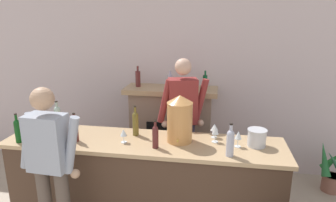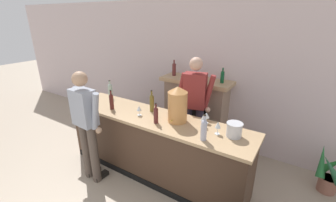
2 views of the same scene
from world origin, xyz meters
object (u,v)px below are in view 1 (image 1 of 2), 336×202
(wine_bottle_chardonnay_pale, at_px, (155,136))
(wine_glass_mid_counter, at_px, (215,131))
(person_bartender, at_px, (182,121))
(copper_dispenser, at_px, (180,119))
(wine_bottle_cabernet_heavy, at_px, (75,129))
(potted_plant_corner, at_px, (333,170))
(wine_bottle_rose_blush, at_px, (135,122))
(wine_bottle_merlot_tall, at_px, (230,142))
(fireplace_stone, at_px, (171,130))
(wine_bottle_burgundy_dark, at_px, (58,116))
(wine_glass_near_bucket, at_px, (238,136))
(person_customer, at_px, (51,168))
(wine_glass_back_row, at_px, (124,133))
(wine_glass_by_dispenser, at_px, (214,128))
(ice_bucket_steel, at_px, (257,138))
(wine_bottle_port_short, at_px, (18,130))

(wine_bottle_chardonnay_pale, height_order, wine_glass_mid_counter, wine_bottle_chardonnay_pale)
(person_bartender, relative_size, copper_dispenser, 3.55)
(wine_bottle_cabernet_heavy, distance_m, wine_glass_mid_counter, 1.52)
(potted_plant_corner, distance_m, wine_bottle_chardonnay_pale, 2.65)
(person_bartender, height_order, wine_bottle_rose_blush, person_bartender)
(wine_glass_mid_counter, bearing_deg, wine_bottle_merlot_tall, -65.12)
(fireplace_stone, height_order, wine_bottle_rose_blush, fireplace_stone)
(wine_bottle_chardonnay_pale, bearing_deg, potted_plant_corner, 27.89)
(person_bartender, bearing_deg, wine_bottle_cabernet_heavy, -143.32)
(wine_bottle_burgundy_dark, relative_size, wine_glass_near_bucket, 1.93)
(person_customer, distance_m, wine_bottle_burgundy_dark, 0.97)
(person_customer, distance_m, wine_glass_back_row, 0.80)
(person_customer, bearing_deg, fireplace_stone, 65.21)
(fireplace_stone, xyz_separation_m, person_bartender, (0.24, -0.56, 0.35))
(person_bartender, height_order, wine_bottle_merlot_tall, person_bartender)
(wine_bottle_merlot_tall, height_order, wine_bottle_chardonnay_pale, wine_bottle_merlot_tall)
(wine_bottle_merlot_tall, bearing_deg, person_bartender, 122.40)
(copper_dispenser, xyz_separation_m, wine_bottle_burgundy_dark, (-1.52, 0.18, -0.11))
(person_customer, relative_size, wine_bottle_cabernet_heavy, 5.42)
(wine_bottle_merlot_tall, relative_size, wine_glass_by_dispenser, 2.07)
(copper_dispenser, height_order, ice_bucket_steel, copper_dispenser)
(wine_bottle_chardonnay_pale, relative_size, wine_glass_back_row, 1.96)
(person_customer, bearing_deg, potted_plant_corner, 27.82)
(person_bartender, relative_size, wine_glass_mid_counter, 9.86)
(wine_glass_back_row, bearing_deg, wine_bottle_port_short, -171.09)
(wine_glass_near_bucket, bearing_deg, ice_bucket_steel, 15.51)
(wine_glass_by_dispenser, bearing_deg, wine_bottle_rose_blush, -175.49)
(wine_bottle_rose_blush, xyz_separation_m, wine_bottle_burgundy_dark, (-1.00, 0.09, -0.00))
(wine_bottle_rose_blush, relative_size, wine_glass_by_dispenser, 2.16)
(fireplace_stone, distance_m, wine_glass_near_bucket, 1.59)
(wine_glass_back_row, height_order, wine_glass_mid_counter, wine_glass_mid_counter)
(person_bartender, distance_m, wine_bottle_cabernet_heavy, 1.35)
(potted_plant_corner, bearing_deg, wine_bottle_chardonnay_pale, -152.11)
(person_bartender, height_order, wine_bottle_cabernet_heavy, person_bartender)
(wine_bottle_merlot_tall, bearing_deg, wine_bottle_burgundy_dark, 167.44)
(ice_bucket_steel, relative_size, wine_glass_back_row, 1.33)
(copper_dispenser, bearing_deg, wine_glass_by_dispenser, 23.79)
(potted_plant_corner, bearing_deg, copper_dispenser, -154.16)
(person_customer, height_order, wine_glass_near_bucket, person_customer)
(potted_plant_corner, height_order, wine_glass_mid_counter, wine_glass_mid_counter)
(copper_dispenser, bearing_deg, person_bartender, 93.73)
(wine_bottle_chardonnay_pale, xyz_separation_m, wine_bottle_port_short, (-1.49, -0.10, 0.01))
(wine_bottle_rose_blush, height_order, wine_glass_by_dispenser, wine_bottle_rose_blush)
(copper_dispenser, xyz_separation_m, wine_glass_near_bucket, (0.62, -0.05, -0.14))
(copper_dispenser, bearing_deg, ice_bucket_steel, 0.46)
(copper_dispenser, bearing_deg, wine_bottle_merlot_tall, -27.55)
(potted_plant_corner, relative_size, wine_bottle_cabernet_heavy, 2.21)
(person_customer, xyz_separation_m, wine_bottle_cabernet_heavy, (0.02, 0.50, 0.20))
(person_customer, relative_size, copper_dispenser, 3.36)
(person_customer, distance_m, wine_glass_mid_counter, 1.70)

